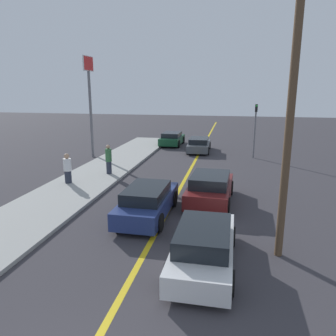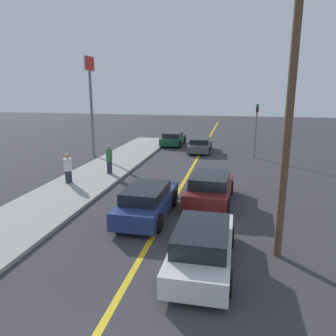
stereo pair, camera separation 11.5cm
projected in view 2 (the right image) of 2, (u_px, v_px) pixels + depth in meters
name	position (u px, v px, depth m)	size (l,w,h in m)	color
road_center_line	(192.00, 167.00, 22.09)	(0.20, 60.00, 0.01)	gold
sidewalk_left	(97.00, 174.00, 20.08)	(3.55, 29.52, 0.15)	#9E9E99
car_near_right_lane	(202.00, 246.00, 9.78)	(1.88, 4.46, 1.33)	silver
car_ahead_center	(147.00, 201.00, 13.55)	(1.92, 4.50, 1.34)	navy
car_far_distant	(210.00, 188.00, 15.24)	(2.14, 4.26, 1.39)	maroon
car_parked_left_lot	(200.00, 145.00, 27.41)	(1.92, 4.17, 1.17)	#4C5156
car_oncoming_far	(173.00, 139.00, 30.45)	(1.96, 3.88, 1.22)	#144728
pedestrian_near_curb	(68.00, 168.00, 17.86)	(0.43, 0.43, 1.64)	#282D3D
pedestrian_mid_group	(109.00, 159.00, 19.75)	(0.37, 0.37, 1.77)	#282D3D
traffic_light	(256.00, 125.00, 24.41)	(0.18, 0.40, 4.05)	slate
roadside_sign	(90.00, 87.00, 24.23)	(0.20, 1.63, 7.48)	slate
utility_pole	(287.00, 136.00, 9.60)	(0.24, 0.24, 7.74)	brown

